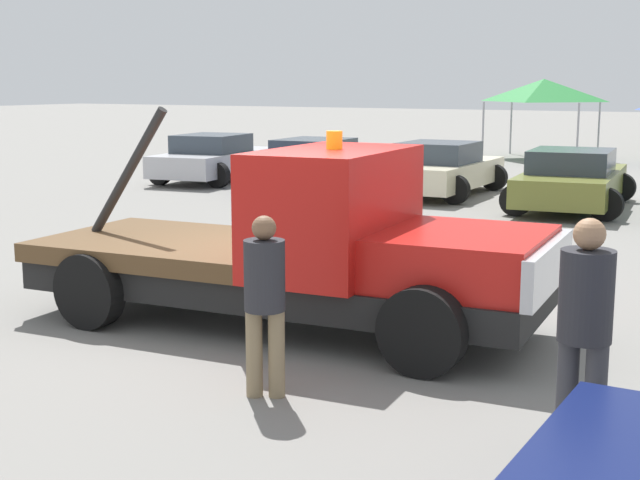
% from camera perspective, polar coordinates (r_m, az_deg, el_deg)
% --- Properties ---
extents(ground_plane, '(160.00, 160.00, 0.00)m').
position_cam_1_polar(ground_plane, '(10.48, -2.40, -5.43)').
color(ground_plane, gray).
extents(tow_truck, '(6.21, 2.66, 2.51)m').
position_cam_1_polar(tow_truck, '(10.11, -0.59, -0.72)').
color(tow_truck, black).
rests_on(tow_truck, ground).
extents(person_near_truck, '(0.40, 0.40, 1.82)m').
position_cam_1_polar(person_near_truck, '(6.97, 16.60, -4.89)').
color(person_near_truck, '#38383D').
rests_on(person_near_truck, ground).
extents(person_at_hood, '(0.37, 0.37, 1.65)m').
position_cam_1_polar(person_at_hood, '(7.91, -3.56, -3.43)').
color(person_at_hood, '#847051').
rests_on(person_at_hood, ground).
extents(parked_car_silver, '(2.88, 4.88, 1.34)m').
position_cam_1_polar(parked_car_silver, '(25.79, -6.73, 5.23)').
color(parked_car_silver, '#B7B7BC').
rests_on(parked_car_silver, ground).
extents(parked_car_navy, '(2.67, 4.84, 1.34)m').
position_cam_1_polar(parked_car_navy, '(23.58, -0.19, 4.85)').
color(parked_car_navy, navy).
rests_on(parked_car_navy, ground).
extents(parked_car_cream, '(2.55, 4.53, 1.34)m').
position_cam_1_polar(parked_car_cream, '(22.51, 7.73, 4.50)').
color(parked_car_cream, beige).
rests_on(parked_car_cream, ground).
extents(parked_car_olive, '(2.82, 4.94, 1.34)m').
position_cam_1_polar(parked_car_olive, '(20.65, 15.81, 3.72)').
color(parked_car_olive, olive).
rests_on(parked_car_olive, ground).
extents(canopy_tent_green, '(3.45, 3.45, 2.91)m').
position_cam_1_polar(canopy_tent_green, '(34.00, 14.13, 9.28)').
color(canopy_tent_green, '#9E9EA3').
rests_on(canopy_tent_green, ground).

